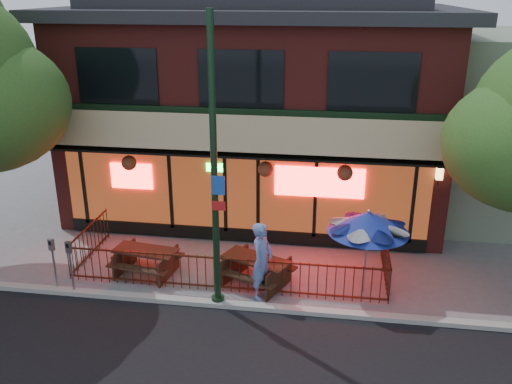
% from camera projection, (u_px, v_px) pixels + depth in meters
% --- Properties ---
extents(ground, '(80.00, 80.00, 0.00)m').
position_uv_depth(ground, '(221.00, 295.00, 13.88)').
color(ground, gray).
rests_on(ground, ground).
extents(curb, '(80.00, 0.25, 0.12)m').
position_uv_depth(curb, '(217.00, 304.00, 13.39)').
color(curb, '#999993').
rests_on(curb, ground).
extents(restaurant_building, '(12.96, 9.49, 8.05)m').
position_uv_depth(restaurant_building, '(260.00, 87.00, 19.00)').
color(restaurant_building, maroon).
rests_on(restaurant_building, ground).
extents(patio_fence, '(8.44, 2.62, 1.00)m').
position_uv_depth(patio_fence, '(225.00, 264.00, 14.12)').
color(patio_fence, '#40190D').
rests_on(patio_fence, ground).
extents(street_light, '(0.43, 0.32, 7.00)m').
position_uv_depth(street_light, '(215.00, 185.00, 12.39)').
color(street_light, black).
rests_on(street_light, ground).
extents(picnic_table_left, '(1.89, 1.56, 0.74)m').
position_uv_depth(picnic_table_left, '(146.00, 258.00, 14.75)').
color(picnic_table_left, '#3F2416').
rests_on(picnic_table_left, ground).
extents(picnic_table_right, '(2.17, 1.96, 0.76)m').
position_uv_depth(picnic_table_right, '(256.00, 267.00, 14.24)').
color(picnic_table_right, '#341F12').
rests_on(picnic_table_right, ground).
extents(patio_umbrella, '(2.02, 2.02, 2.31)m').
position_uv_depth(patio_umbrella, '(368.00, 222.00, 13.33)').
color(patio_umbrella, gray).
rests_on(patio_umbrella, ground).
extents(pedestrian, '(0.69, 0.85, 2.03)m').
position_uv_depth(pedestrian, '(262.00, 261.00, 13.47)').
color(pedestrian, '#5E77BC').
rests_on(pedestrian, ground).
extents(parking_meter_near, '(0.16, 0.14, 1.48)m').
position_uv_depth(parking_meter_near, '(70.00, 259.00, 13.59)').
color(parking_meter_near, gray).
rests_on(parking_meter_near, ground).
extents(parking_meter_far, '(0.16, 0.15, 1.47)m').
position_uv_depth(parking_meter_far, '(53.00, 256.00, 13.73)').
color(parking_meter_far, '#989BA1').
rests_on(parking_meter_far, ground).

